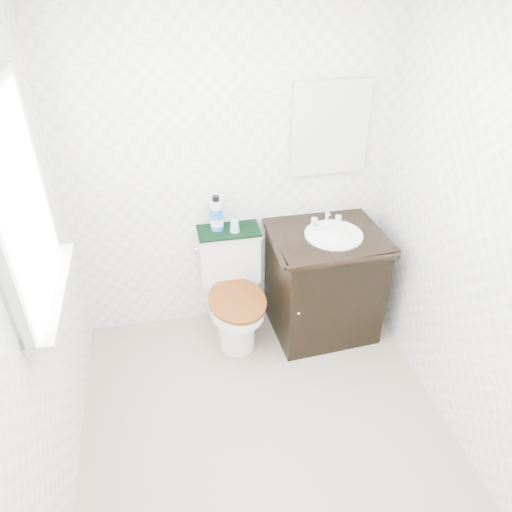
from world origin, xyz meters
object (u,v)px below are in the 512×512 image
object	(u,v)px
toilet	(233,294)
trash_bin	(237,305)
cup	(235,226)
vanity	(324,280)
mouthwash_bottle	(217,214)

from	to	relation	value
toilet	trash_bin	size ratio (longest dim) A/B	2.97
cup	vanity	bearing A→B (deg)	-14.36
vanity	mouthwash_bottle	xyz separation A→B (m)	(-0.72, 0.21, 0.50)
mouthwash_bottle	cup	distance (m)	0.14
cup	mouthwash_bottle	bearing A→B (deg)	154.20
mouthwash_bottle	cup	world-z (taller)	mouthwash_bottle
trash_bin	mouthwash_bottle	xyz separation A→B (m)	(-0.12, 0.01, 0.79)
toilet	vanity	world-z (taller)	vanity
vanity	mouthwash_bottle	distance (m)	0.90
mouthwash_bottle	cup	bearing A→B (deg)	-25.80
toilet	trash_bin	world-z (taller)	toilet
toilet	trash_bin	xyz separation A→B (m)	(0.04, 0.13, -0.21)
trash_bin	mouthwash_bottle	world-z (taller)	mouthwash_bottle
toilet	cup	xyz separation A→B (m)	(0.04, 0.09, 0.51)
toilet	mouthwash_bottle	size ratio (longest dim) A/B	3.22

